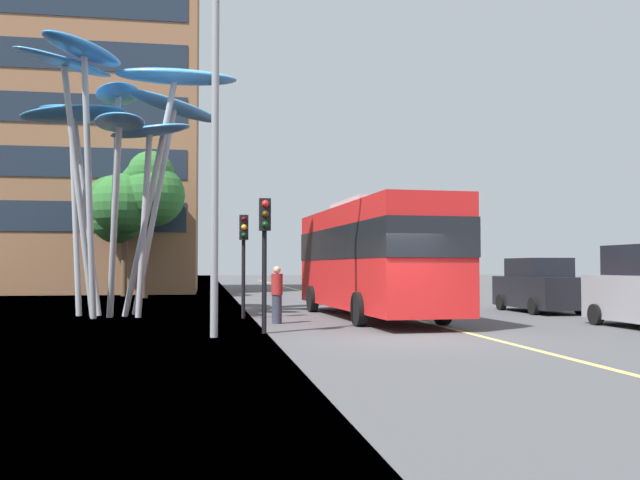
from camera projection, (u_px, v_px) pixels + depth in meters
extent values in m
cube|color=#4C4C4F|center=(411.00, 342.00, 16.06)|extent=(120.00, 240.00, 0.10)
cube|color=#E0D666|center=(489.00, 339.00, 16.37)|extent=(0.16, 144.00, 0.01)
cube|color=red|center=(371.00, 257.00, 22.93)|extent=(3.07, 11.05, 3.24)
cube|color=black|center=(371.00, 244.00, 22.95)|extent=(3.10, 11.16, 1.04)
cube|color=yellow|center=(332.00, 226.00, 28.25)|extent=(1.36, 0.17, 0.36)
cube|color=#B2B2B7|center=(371.00, 204.00, 22.99)|extent=(2.06, 3.92, 0.24)
cylinder|color=black|center=(377.00, 298.00, 26.45)|extent=(0.33, 0.97, 0.96)
cylinder|color=black|center=(312.00, 299.00, 25.91)|extent=(0.33, 0.97, 0.96)
cylinder|color=black|center=(442.00, 308.00, 20.21)|extent=(0.33, 0.97, 0.96)
cylinder|color=black|center=(359.00, 309.00, 19.67)|extent=(0.33, 0.97, 0.96)
cylinder|color=#9EA0A5|center=(150.00, 196.00, 23.59)|extent=(1.84, 0.52, 8.11)
ellipsoid|color=#4CA3E5|center=(176.00, 77.00, 23.73)|extent=(4.32, 2.02, 0.71)
cylinder|color=#9EA0A5|center=(155.00, 208.00, 25.05)|extent=(1.54, 1.36, 7.58)
ellipsoid|color=#4CA3E5|center=(175.00, 107.00, 25.82)|extent=(3.89, 3.57, 0.89)
cylinder|color=#9EA0A5|center=(115.00, 201.00, 25.02)|extent=(0.22, 1.57, 8.03)
ellipsoid|color=#4299E0|center=(118.00, 94.00, 25.85)|extent=(1.63, 3.19, 0.59)
cylinder|color=#9EA0A5|center=(86.00, 211.00, 24.35)|extent=(1.39, 1.43, 7.22)
ellipsoid|color=#388EDB|center=(73.00, 111.00, 24.96)|extent=(3.70, 3.75, 0.84)
cylinder|color=#9EA0A5|center=(75.00, 214.00, 23.98)|extent=(0.63, 0.45, 6.91)
ellipsoid|color=#4CA3E5|center=(71.00, 114.00, 24.17)|extent=(4.44, 3.30, 0.53)
cylinder|color=#9EA0A5|center=(78.00, 191.00, 22.94)|extent=(1.20, 0.82, 8.30)
ellipsoid|color=#4CA3E5|center=(64.00, 62.00, 22.75)|extent=(3.48, 2.88, 0.81)
cylinder|color=#9EA0A5|center=(89.00, 186.00, 22.37)|extent=(0.54, 0.97, 8.51)
ellipsoid|color=#2D7FD1|center=(84.00, 50.00, 22.15)|extent=(2.76, 4.29, 0.68)
cylinder|color=#9EA0A5|center=(114.00, 223.00, 22.49)|extent=(0.66, 1.67, 6.20)
ellipsoid|color=#4299E0|center=(119.00, 123.00, 21.93)|extent=(2.32, 3.51, 0.50)
cylinder|color=#9EA0A5|center=(144.00, 224.00, 23.08)|extent=(0.60, 0.46, 6.14)
ellipsoid|color=#4CA3E5|center=(150.00, 131.00, 23.12)|extent=(3.26, 2.67, 0.52)
cylinder|color=black|center=(264.00, 266.00, 17.61)|extent=(0.12, 0.12, 3.37)
cube|color=black|center=(265.00, 215.00, 17.52)|extent=(0.28, 0.24, 0.80)
sphere|color=red|center=(265.00, 204.00, 17.40)|extent=(0.18, 0.18, 0.18)
sphere|color=#3A2707|center=(265.00, 214.00, 17.39)|extent=(0.18, 0.18, 0.18)
sphere|color=black|center=(265.00, 225.00, 17.38)|extent=(0.18, 0.18, 0.18)
cylinder|color=black|center=(243.00, 267.00, 22.72)|extent=(0.12, 0.12, 3.33)
cube|color=black|center=(244.00, 227.00, 22.63)|extent=(0.28, 0.24, 0.80)
sphere|color=#390706|center=(244.00, 219.00, 22.51)|extent=(0.18, 0.18, 0.18)
sphere|color=orange|center=(244.00, 227.00, 22.50)|extent=(0.18, 0.18, 0.18)
sphere|color=black|center=(244.00, 235.00, 22.49)|extent=(0.18, 0.18, 0.18)
cylinder|color=black|center=(596.00, 315.00, 20.12)|extent=(0.20, 0.60, 0.60)
cube|color=black|center=(539.00, 292.00, 25.78)|extent=(1.72, 4.38, 1.12)
cube|color=black|center=(538.00, 267.00, 25.82)|extent=(1.58, 2.41, 0.68)
cylinder|color=black|center=(543.00, 302.00, 27.24)|extent=(0.20, 0.60, 0.60)
cylinder|color=black|center=(501.00, 302.00, 26.96)|extent=(0.20, 0.60, 0.60)
cylinder|color=black|center=(580.00, 306.00, 24.57)|extent=(0.20, 0.60, 0.60)
cylinder|color=black|center=(534.00, 306.00, 24.29)|extent=(0.20, 0.60, 0.60)
cylinder|color=gray|center=(215.00, 153.00, 16.76)|extent=(0.18, 0.18, 8.76)
cylinder|color=brown|center=(124.00, 267.00, 39.79)|extent=(0.33, 0.33, 3.28)
sphere|color=#286028|center=(132.00, 201.00, 39.78)|extent=(2.92, 2.92, 2.92)
sphere|color=#286028|center=(130.00, 202.00, 39.60)|extent=(2.45, 2.45, 2.45)
sphere|color=#286028|center=(146.00, 187.00, 40.12)|extent=(3.02, 3.02, 3.02)
sphere|color=#286028|center=(113.00, 202.00, 39.72)|extent=(3.04, 3.04, 3.04)
sphere|color=#286028|center=(117.00, 217.00, 39.99)|extent=(2.97, 2.97, 2.97)
cylinder|color=brown|center=(144.00, 262.00, 37.48)|extent=(0.47, 0.47, 3.85)
sphere|color=#2D6B2D|center=(154.00, 195.00, 37.67)|extent=(3.31, 3.31, 3.31)
sphere|color=#2D6B2D|center=(155.00, 201.00, 37.58)|extent=(2.45, 2.45, 2.45)
sphere|color=#2D6B2D|center=(151.00, 174.00, 37.68)|extent=(2.48, 2.48, 2.48)
sphere|color=#2D6B2D|center=(122.00, 204.00, 37.43)|extent=(3.27, 3.27, 3.27)
cylinder|color=#2D3342|center=(277.00, 309.00, 20.61)|extent=(0.29, 0.29, 0.84)
cylinder|color=maroon|center=(277.00, 284.00, 20.64)|extent=(0.34, 0.34, 0.62)
sphere|color=tan|center=(277.00, 270.00, 20.66)|extent=(0.22, 0.22, 0.22)
cube|color=#8E6042|center=(55.00, 125.00, 46.98)|extent=(18.77, 12.47, 22.18)
cube|color=#1E2838|center=(31.00, 216.00, 40.57)|extent=(17.64, 0.08, 1.77)
cube|color=#1E2838|center=(32.00, 161.00, 40.69)|extent=(17.64, 0.08, 1.77)
cube|color=#1E2838|center=(33.00, 107.00, 40.81)|extent=(17.64, 0.08, 1.77)
cube|color=#1E2838|center=(33.00, 53.00, 40.93)|extent=(17.64, 0.08, 1.77)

